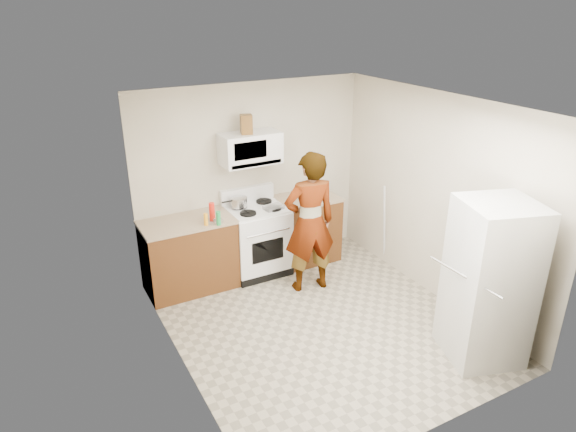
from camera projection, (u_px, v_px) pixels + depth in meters
floor at (321, 323)px, 5.91m from camera, size 3.60×3.60×0.00m
back_wall at (252, 177)px, 6.87m from camera, size 3.20×0.02×2.50m
right_wall at (436, 199)px, 6.12m from camera, size 0.02×3.60×2.50m
cabinet_left at (189, 256)px, 6.48m from camera, size 1.12×0.62×0.90m
counter_left at (187, 222)px, 6.30m from camera, size 1.14×0.64×0.03m
cabinet_right at (307, 229)px, 7.24m from camera, size 0.80×0.62×0.90m
counter_right at (307, 198)px, 7.05m from camera, size 0.82×0.64×0.03m
gas_range at (257, 239)px, 6.87m from camera, size 0.76×0.65×1.13m
microwave at (250, 148)px, 6.50m from camera, size 0.76×0.38×0.40m
person at (310, 223)px, 6.31m from camera, size 0.72×0.53×1.81m
fridge at (489, 282)px, 5.09m from camera, size 0.88×0.88×1.70m
kettle at (315, 186)px, 7.22m from camera, size 0.19×0.19×0.18m
jug at (246, 124)px, 6.33m from camera, size 0.17×0.17×0.24m
saucepan at (239, 202)px, 6.66m from camera, size 0.25×0.25×0.12m
tray at (273, 207)px, 6.65m from camera, size 0.27×0.19×0.05m
bottle_spray at (212, 212)px, 6.25m from camera, size 0.09×0.09×0.23m
bottle_hot_sauce at (206, 219)px, 6.14m from camera, size 0.06×0.06×0.15m
bottle_green_cap at (218, 218)px, 6.15m from camera, size 0.07×0.07×0.17m
pot_lid at (215, 221)px, 6.27m from camera, size 0.26×0.26×0.01m
broom at (384, 224)px, 7.02m from camera, size 0.23×0.16×1.19m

